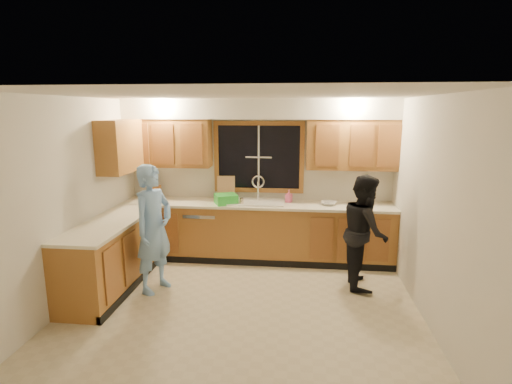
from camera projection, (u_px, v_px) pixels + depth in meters
The scene contains 26 objects.
floor at pixel (242, 307), 4.83m from camera, with size 4.20×4.20×0.00m, color #C3B696.
ceiling at pixel (241, 95), 4.33m from camera, with size 4.20×4.20×0.00m, color silver.
wall_back at pixel (259, 179), 6.43m from camera, with size 4.20×4.20×0.00m, color beige.
wall_left at pixel (69, 202), 4.81m from camera, with size 3.80×3.80×0.00m, color beige.
wall_right at pixel (432, 212), 4.35m from camera, with size 3.80×3.80×0.00m, color beige.
base_cabinets_back at pixel (257, 232), 6.30m from camera, with size 4.20×0.60×0.88m, color #A46A2F.
base_cabinets_left at pixel (112, 256), 5.28m from camera, with size 0.60×1.90×0.88m, color #A46A2F.
countertop_back at pixel (257, 204), 6.19m from camera, with size 4.20×0.63×0.04m, color #F4EACD.
countertop_left at pixel (110, 223), 5.19m from camera, with size 0.63×1.90×0.04m, color #F4EACD.
upper_cabinets_left at pixel (168, 143), 6.31m from camera, with size 1.35×0.33×0.75m, color #A46A2F.
upper_cabinets_right at pixel (352, 145), 6.00m from camera, with size 1.35×0.33×0.75m, color #A46A2F.
upper_cabinets_return at pixel (120, 146), 5.76m from camera, with size 0.33×0.90×0.75m, color #A46A2F.
soffit at pixel (258, 109), 6.04m from camera, with size 4.20×0.35×0.30m, color white.
window_frame at pixel (259, 157), 6.35m from camera, with size 1.44×0.03×1.14m.
sink at pixel (257, 206), 6.22m from camera, with size 0.86×0.52×0.57m.
dishwasher at pixel (204, 233), 6.39m from camera, with size 0.60×0.56×0.82m, color white.
stove at pixel (89, 273), 4.72m from camera, with size 0.58×0.75×0.90m, color white.
man at pixel (154, 229), 5.14m from camera, with size 0.61×0.40×1.67m, color #7BABE8.
woman at pixel (365, 231), 5.29m from camera, with size 0.74×0.57×1.52m, color black.
knife_block at pixel (157, 192), 6.47m from camera, with size 0.12×0.10×0.22m, color #975B29.
cutting_board at pixel (226, 188), 6.44m from camera, with size 0.28×0.02×0.38m, color tan.
dish_crate at pixel (226, 199), 6.13m from camera, with size 0.32×0.30×0.15m, color green.
soap_bottle at pixel (289, 196), 6.24m from camera, with size 0.09×0.09×0.20m, color #E8588C.
bowl at pixel (329, 203), 6.06m from camera, with size 0.22×0.22×0.05m, color silver.
can_left at pixel (234, 200), 6.12m from camera, with size 0.07×0.07×0.12m, color beige.
can_right at pixel (242, 202), 6.05m from camera, with size 0.06×0.06×0.11m, color beige.
Camera 1 is at (0.65, -4.41, 2.34)m, focal length 28.00 mm.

